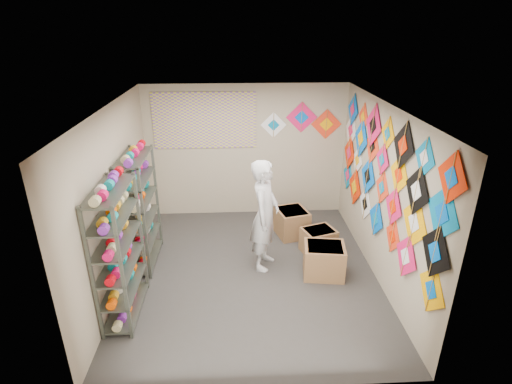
{
  "coord_description": "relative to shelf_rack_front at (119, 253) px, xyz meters",
  "views": [
    {
      "loc": [
        -0.21,
        -5.47,
        3.79
      ],
      "look_at": [
        0.1,
        0.3,
        1.3
      ],
      "focal_mm": 28.0,
      "sensor_mm": 36.0,
      "label": 1
    }
  ],
  "objects": [
    {
      "name": "back_wall_kites",
      "position": [
        2.92,
        3.09,
        1.0
      ],
      "size": [
        1.61,
        0.02,
        0.76
      ],
      "color": "white",
      "rests_on": "room_walls"
    },
    {
      "name": "string_spools",
      "position": [
        -0.0,
        0.65,
        0.1
      ],
      "size": [
        0.12,
        2.36,
        0.12
      ],
      "color": "#EB0D58",
      "rests_on": "ground"
    },
    {
      "name": "room_walls",
      "position": [
        1.78,
        0.85,
        0.69
      ],
      "size": [
        4.5,
        4.5,
        4.5
      ],
      "color": "tan",
      "rests_on": "ground"
    },
    {
      "name": "carton_c",
      "position": [
        2.61,
        2.07,
        -0.69
      ],
      "size": [
        0.67,
        0.71,
        0.52
      ],
      "primitive_type": "cube",
      "rotation": [
        0.0,
        0.0,
        0.25
      ],
      "color": "#986542",
      "rests_on": "ground"
    },
    {
      "name": "shopkeeper",
      "position": [
        2.02,
        1.07,
        -0.02
      ],
      "size": [
        0.94,
        0.85,
        1.86
      ],
      "primitive_type": "imported",
      "rotation": [
        0.0,
        0.0,
        1.25
      ],
      "color": "silver",
      "rests_on": "ground"
    },
    {
      "name": "carton_a",
      "position": [
        2.95,
        0.74,
        -0.69
      ],
      "size": [
        0.7,
        0.61,
        0.53
      ],
      "primitive_type": "cube",
      "rotation": [
        0.0,
        0.0,
        -0.14
      ],
      "color": "#986542",
      "rests_on": "ground"
    },
    {
      "name": "poster",
      "position": [
        0.98,
        3.08,
        1.05
      ],
      "size": [
        2.0,
        0.01,
        1.1
      ],
      "primitive_type": "cube",
      "color": "#774BA3",
      "rests_on": "room_walls"
    },
    {
      "name": "shelf_rack_back",
      "position": [
        0.0,
        1.3,
        0.0
      ],
      "size": [
        0.4,
        1.1,
        1.9
      ],
      "primitive_type": "cube",
      "color": "#4C5147",
      "rests_on": "ground"
    },
    {
      "name": "kite_wall_display",
      "position": [
        3.76,
        0.86,
        0.69
      ],
      "size": [
        0.06,
        4.34,
        2.02
      ],
      "color": "#FBA800",
      "rests_on": "room_walls"
    },
    {
      "name": "ground",
      "position": [
        1.78,
        0.85,
        -0.95
      ],
      "size": [
        4.5,
        4.5,
        0.0
      ],
      "primitive_type": "plane",
      "color": "#34312E"
    },
    {
      "name": "shelf_rack_front",
      "position": [
        0.0,
        0.0,
        0.0
      ],
      "size": [
        0.4,
        1.1,
        1.9
      ],
      "primitive_type": "cube",
      "color": "#4C5147",
      "rests_on": "ground"
    },
    {
      "name": "carton_b",
      "position": [
        2.99,
        1.42,
        -0.73
      ],
      "size": [
        0.66,
        0.6,
        0.44
      ],
      "primitive_type": "cube",
      "rotation": [
        0.0,
        0.0,
        0.33
      ],
      "color": "#986542",
      "rests_on": "ground"
    }
  ]
}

